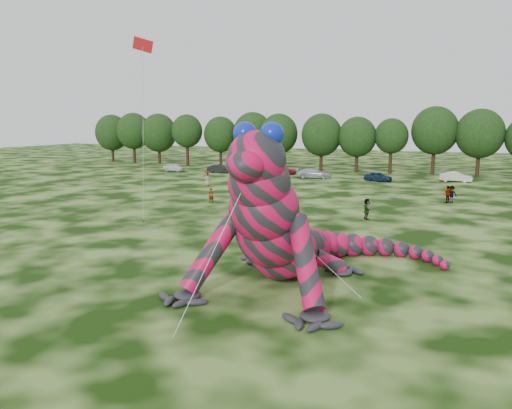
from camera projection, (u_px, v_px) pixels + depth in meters
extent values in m
plane|color=#16330A|center=(223.00, 274.00, 27.49)|extent=(240.00, 240.00, 0.00)
cube|color=red|center=(143.00, 45.00, 36.06)|extent=(1.58, 0.93, 1.17)
cylinder|color=silver|center=(143.00, 140.00, 38.82)|extent=(0.02, 0.02, 14.17)
cylinder|color=#382314|center=(143.00, 220.00, 41.56)|extent=(0.08, 0.08, 0.24)
imported|color=white|center=(174.00, 167.00, 82.68)|extent=(3.89, 1.82, 1.29)
imported|color=black|center=(220.00, 169.00, 80.21)|extent=(4.16, 1.95, 1.32)
imported|color=maroon|center=(283.00, 170.00, 78.14)|extent=(4.53, 2.17, 1.25)
imported|color=#B0B6BB|center=(314.00, 173.00, 72.64)|extent=(5.20, 2.72, 1.44)
imported|color=#132447|center=(378.00, 177.00, 68.92)|extent=(4.01, 2.10, 1.30)
imported|color=silver|center=(456.00, 177.00, 68.42)|extent=(4.32, 1.84, 1.39)
imported|color=gray|center=(252.00, 191.00, 52.89)|extent=(1.10, 0.98, 1.86)
imported|color=gray|center=(211.00, 196.00, 50.47)|extent=(0.68, 0.64, 1.56)
imported|color=gray|center=(451.00, 194.00, 50.95)|extent=(1.30, 1.03, 1.76)
imported|color=gray|center=(448.00, 194.00, 50.92)|extent=(1.01, 1.05, 1.76)
imported|color=gray|center=(367.00, 209.00, 42.44)|extent=(1.33, 1.69, 1.80)
imported|color=gray|center=(207.00, 179.00, 64.29)|extent=(0.99, 0.77, 1.79)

